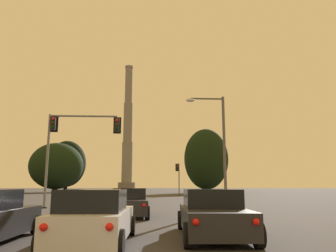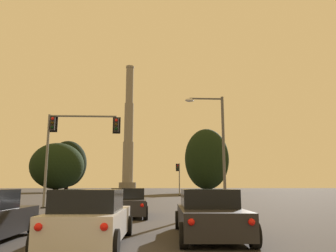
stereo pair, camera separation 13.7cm
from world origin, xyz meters
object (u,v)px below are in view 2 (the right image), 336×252
(sedan_center_lane_front, at_px, (128,203))
(street_lamp, at_px, (217,138))
(smokestack, at_px, (128,140))
(sedan_right_lane_second, at_px, (209,214))
(traffic_light_far_right, at_px, (179,174))
(traffic_light_overhead_left, at_px, (71,136))
(hatchback_center_lane_second, at_px, (90,219))

(sedan_center_lane_front, distance_m, street_lamp, 8.81)
(smokestack, bearing_deg, sedan_center_lane_front, -85.85)
(sedan_center_lane_front, distance_m, smokestack, 114.57)
(sedan_right_lane_second, xyz_separation_m, smokestack, (-11.14, 119.75, 19.23))
(traffic_light_far_right, relative_size, street_lamp, 0.68)
(traffic_light_overhead_left, distance_m, traffic_light_far_right, 32.90)
(sedan_right_lane_second, height_order, traffic_light_overhead_left, traffic_light_overhead_left)
(sedan_right_lane_second, xyz_separation_m, hatchback_center_lane_second, (-3.39, -1.29, -0.00))
(sedan_right_lane_second, distance_m, hatchback_center_lane_second, 3.63)
(sedan_center_lane_front, xyz_separation_m, smokestack, (-8.17, 112.64, 19.23))
(sedan_center_lane_front, bearing_deg, hatchback_center_lane_second, -94.21)
(traffic_light_overhead_left, relative_size, smokestack, 0.13)
(sedan_right_lane_second, distance_m, sedan_center_lane_front, 7.70)
(hatchback_center_lane_second, xyz_separation_m, traffic_light_far_right, (6.14, 46.16, 2.86))
(sedan_center_lane_front, height_order, traffic_light_overhead_left, traffic_light_overhead_left)
(street_lamp, bearing_deg, smokestack, 97.40)
(sedan_right_lane_second, bearing_deg, street_lamp, 79.68)
(hatchback_center_lane_second, relative_size, sedan_center_lane_front, 0.87)
(sedan_center_lane_front, xyz_separation_m, traffic_light_far_right, (5.72, 37.77, 2.85))
(sedan_center_lane_front, distance_m, traffic_light_far_right, 38.31)
(hatchback_center_lane_second, height_order, street_lamp, street_lamp)
(sedan_center_lane_front, height_order, smokestack, smokestack)
(traffic_light_overhead_left, xyz_separation_m, street_lamp, (10.52, -1.46, -0.30))
(hatchback_center_lane_second, distance_m, street_lamp, 15.48)
(traffic_light_far_right, distance_m, smokestack, 77.89)
(sedan_center_lane_front, bearing_deg, traffic_light_far_right, 80.09)
(traffic_light_overhead_left, relative_size, street_lamp, 0.86)
(hatchback_center_lane_second, distance_m, traffic_light_far_right, 46.65)
(sedan_center_lane_front, relative_size, street_lamp, 0.60)
(traffic_light_far_right, distance_m, street_lamp, 32.64)
(sedan_center_lane_front, bearing_deg, street_lamp, 40.41)
(sedan_right_lane_second, bearing_deg, sedan_center_lane_front, 115.33)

